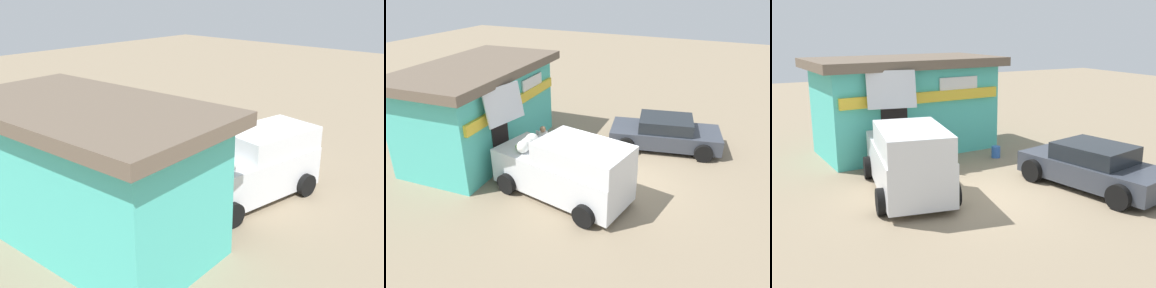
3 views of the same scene
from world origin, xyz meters
The scene contains 8 objects.
ground_plane centered at (0.00, 0.00, 0.00)m, with size 60.00×60.00×0.00m, color gray.
storefront_bar centered at (-0.15, 5.62, 1.74)m, with size 6.94×4.10×3.38m.
delivery_van centered at (-1.75, 1.22, 0.98)m, with size 2.64×4.75×3.13m.
parked_sedan centered at (3.08, -0.74, 0.60)m, with size 2.88×4.48×1.25m.
vendor_standing centered at (-0.33, 2.81, 0.89)m, with size 0.35×0.57×1.54m.
customer_bending centered at (-1.56, 2.67, 0.83)m, with size 0.60×0.69×1.38m.
unloaded_banana_pile centered at (-1.27, 3.98, 0.20)m, with size 0.98×0.83×0.44m.
paint_bucket centered at (2.22, 3.16, 0.20)m, with size 0.31×0.31×0.39m, color blue.
Camera 2 is at (-10.18, -3.18, 6.33)m, focal length 33.66 mm.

